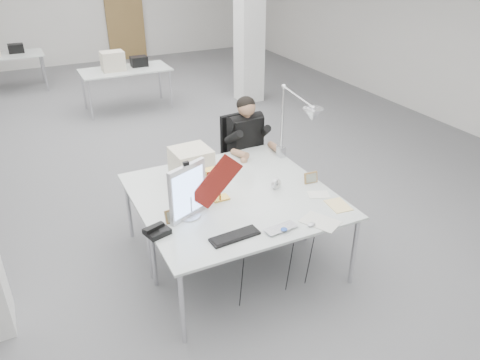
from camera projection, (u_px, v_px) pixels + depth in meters
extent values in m
cube|color=#5C5D5F|center=(170.00, 176.00, 6.46)|extent=(10.00, 14.00, 0.02)
cube|color=silver|center=(455.00, 27.00, 7.66)|extent=(0.02, 14.00, 3.20)
cube|color=white|center=(249.00, 16.00, 8.66)|extent=(0.45, 0.45, 3.20)
cube|color=brown|center=(125.00, 17.00, 11.94)|extent=(0.95, 0.08, 2.10)
cube|color=silver|center=(255.00, 218.00, 4.13)|extent=(1.80, 0.90, 0.02)
cube|color=silver|center=(214.00, 176.00, 4.84)|extent=(1.80, 0.90, 0.02)
cube|color=silver|center=(125.00, 70.00, 8.57)|extent=(1.60, 0.80, 0.02)
cube|color=silver|center=(1.00, 56.00, 9.54)|extent=(1.60, 0.80, 0.02)
cube|color=silver|center=(188.00, 191.00, 4.01)|extent=(0.39, 0.20, 0.50)
cube|color=#65120D|center=(216.00, 182.00, 4.06)|extent=(0.48, 0.11, 0.52)
cube|color=black|center=(235.00, 236.00, 3.84)|extent=(0.43, 0.17, 0.02)
imported|color=silver|center=(284.00, 231.00, 3.91)|extent=(0.31, 0.21, 0.02)
ellipsoid|color=#BCBCC1|center=(311.00, 225.00, 3.99)|extent=(0.09, 0.07, 0.03)
cube|color=black|center=(157.00, 231.00, 3.88)|extent=(0.23, 0.21, 0.05)
cube|color=#A57D47|center=(173.00, 215.00, 4.04)|extent=(0.16, 0.06, 0.12)
cube|color=#B0844B|center=(311.00, 178.00, 4.66)|extent=(0.15, 0.05, 0.11)
cylinder|color=silver|center=(276.00, 184.00, 4.56)|extent=(0.11, 0.07, 0.11)
cube|color=silver|center=(320.00, 222.00, 4.05)|extent=(0.34, 0.38, 0.01)
cube|color=#F0D58F|center=(338.00, 205.00, 4.29)|extent=(0.20, 0.26, 0.01)
cube|color=silver|center=(318.00, 194.00, 4.47)|extent=(0.24, 0.21, 0.01)
cube|color=beige|center=(191.00, 165.00, 4.64)|extent=(0.38, 0.37, 0.35)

